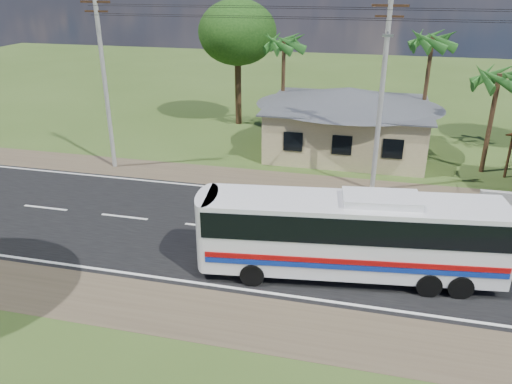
% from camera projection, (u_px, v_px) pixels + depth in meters
% --- Properties ---
extents(ground, '(120.00, 120.00, 0.00)m').
position_uv_depth(ground, '(302.00, 237.00, 23.11)').
color(ground, '#344C1B').
rests_on(ground, ground).
extents(road, '(120.00, 16.00, 0.03)m').
position_uv_depth(road, '(302.00, 237.00, 23.11)').
color(road, black).
rests_on(road, ground).
extents(house, '(12.40, 10.00, 5.00)m').
position_uv_depth(house, '(348.00, 114.00, 33.42)').
color(house, tan).
rests_on(house, ground).
extents(utility_poles, '(32.80, 2.22, 11.00)m').
position_uv_depth(utility_poles, '(376.00, 88.00, 26.01)').
color(utility_poles, '#9E9E99').
rests_on(utility_poles, ground).
extents(palm_near, '(2.80, 2.80, 6.70)m').
position_uv_depth(palm_near, '(499.00, 79.00, 28.59)').
color(palm_near, '#47301E').
rests_on(palm_near, ground).
extents(palm_mid, '(2.80, 2.80, 8.20)m').
position_uv_depth(palm_mid, '(432.00, 41.00, 32.77)').
color(palm_mid, '#47301E').
rests_on(palm_mid, ground).
extents(palm_far, '(2.80, 2.80, 7.70)m').
position_uv_depth(palm_far, '(284.00, 44.00, 35.56)').
color(palm_far, '#47301E').
rests_on(palm_far, ground).
extents(tree_behind_house, '(6.00, 6.00, 9.61)m').
position_uv_depth(tree_behind_house, '(237.00, 33.00, 38.03)').
color(tree_behind_house, '#47301E').
rests_on(tree_behind_house, ground).
extents(coach_bus, '(11.75, 3.92, 3.58)m').
position_uv_depth(coach_bus, '(353.00, 230.00, 19.40)').
color(coach_bus, silver).
rests_on(coach_bus, ground).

